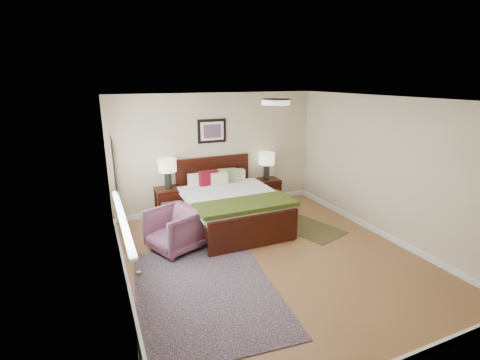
{
  "coord_description": "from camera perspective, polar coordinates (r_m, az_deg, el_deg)",
  "views": [
    {
      "loc": [
        -2.48,
        -4.43,
        2.79
      ],
      "look_at": [
        -0.13,
        0.98,
        1.05
      ],
      "focal_mm": 26.0,
      "sensor_mm": 36.0,
      "label": 1
    }
  ],
  "objects": [
    {
      "name": "nightstand_left",
      "position": [
        7.18,
        -11.53,
        -2.35
      ],
      "size": [
        0.54,
        0.49,
        0.65
      ],
      "color": "black",
      "rests_on": "ground"
    },
    {
      "name": "floor",
      "position": [
        5.79,
        5.17,
        -12.44
      ],
      "size": [
        5.0,
        5.0,
        0.0
      ],
      "primitive_type": "plane",
      "color": "brown",
      "rests_on": "ground"
    },
    {
      "name": "lamp_left",
      "position": [
        7.04,
        -11.82,
        2.01
      ],
      "size": [
        0.36,
        0.36,
        0.61
      ],
      "color": "black",
      "rests_on": "nightstand_left"
    },
    {
      "name": "ceiling",
      "position": [
        5.09,
        5.9,
        13.08
      ],
      "size": [
        4.5,
        5.0,
        0.02
      ],
      "primitive_type": "cube",
      "color": "white",
      "rests_on": "back_wall"
    },
    {
      "name": "lamp_right",
      "position": [
        7.79,
        4.4,
        3.18
      ],
      "size": [
        0.36,
        0.36,
        0.61
      ],
      "color": "black",
      "rests_on": "nightstand_right"
    },
    {
      "name": "ceil_fixture",
      "position": [
        5.09,
        5.89,
        12.69
      ],
      "size": [
        0.44,
        0.44,
        0.08
      ],
      "color": "white",
      "rests_on": "ceiling"
    },
    {
      "name": "door",
      "position": [
        3.19,
        -15.93,
        -16.8
      ],
      "size": [
        0.06,
        1.0,
        2.18
      ],
      "color": "silver",
      "rests_on": "ground"
    },
    {
      "name": "left_wall",
      "position": [
        4.7,
        -19.37,
        -3.68
      ],
      "size": [
        0.04,
        5.0,
        2.5
      ],
      "primitive_type": "cube",
      "color": "beige",
      "rests_on": "ground"
    },
    {
      "name": "front_wall",
      "position": [
        3.5,
        26.04,
        -11.46
      ],
      "size": [
        4.5,
        0.04,
        2.5
      ],
      "primitive_type": "cube",
      "color": "beige",
      "rests_on": "ground"
    },
    {
      "name": "wall_art",
      "position": [
        7.37,
        -4.61,
        8.02
      ],
      "size": [
        0.62,
        0.05,
        0.5
      ],
      "color": "black",
      "rests_on": "back_wall"
    },
    {
      "name": "nightstand_right",
      "position": [
        7.96,
        4.35,
        -1.41
      ],
      "size": [
        0.58,
        0.44,
        0.58
      ],
      "color": "black",
      "rests_on": "ground"
    },
    {
      "name": "rug_persian",
      "position": [
        5.0,
        -5.66,
        -17.47
      ],
      "size": [
        2.1,
        2.78,
        0.01
      ],
      "primitive_type": "cube",
      "rotation": [
        0.0,
        0.0,
        -0.1
      ],
      "color": "#0E0C3D",
      "rests_on": "ground"
    },
    {
      "name": "right_wall",
      "position": [
        6.66,
        22.73,
        1.76
      ],
      "size": [
        0.04,
        5.0,
        2.5
      ],
      "primitive_type": "cube",
      "color": "beige",
      "rests_on": "ground"
    },
    {
      "name": "window",
      "position": [
        5.33,
        -19.55,
        0.08
      ],
      "size": [
        0.11,
        2.72,
        1.32
      ],
      "color": "silver",
      "rests_on": "left_wall"
    },
    {
      "name": "armchair",
      "position": [
        5.95,
        -10.7,
        -8.03
      ],
      "size": [
        1.02,
        1.01,
        0.71
      ],
      "primitive_type": "imported",
      "rotation": [
        0.0,
        0.0,
        -1.17
      ],
      "color": "brown",
      "rests_on": "ground"
    },
    {
      "name": "back_wall",
      "position": [
        7.52,
        -3.72,
        4.57
      ],
      "size": [
        4.5,
        0.04,
        2.5
      ],
      "primitive_type": "cube",
      "color": "beige",
      "rests_on": "ground"
    },
    {
      "name": "bed",
      "position": [
        6.72,
        -1.53,
        -3.21
      ],
      "size": [
        1.77,
        2.14,
        1.15
      ],
      "color": "black",
      "rests_on": "ground"
    },
    {
      "name": "rug_navy",
      "position": [
        6.88,
        11.37,
        -7.78
      ],
      "size": [
        1.12,
        1.39,
        0.01
      ],
      "primitive_type": "cube",
      "rotation": [
        0.0,
        0.0,
        0.3
      ],
      "color": "black",
      "rests_on": "ground"
    }
  ]
}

